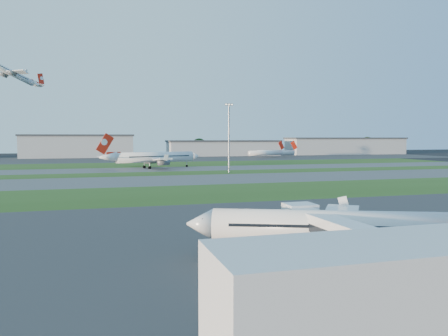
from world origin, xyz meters
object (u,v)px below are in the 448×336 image
object	(u,v)px
jet_bridge	(360,242)
mini_jet_near	(266,153)
airliner_parked	(345,228)
airliner_taxiing	(155,157)
light_mast_centre	(229,133)
mini_jet_far	(276,152)

from	to	relation	value
jet_bridge	mini_jet_near	bearing A→B (deg)	70.45
airliner_parked	airliner_taxiing	xyz separation A→B (m)	(-1.77, 146.86, 0.99)
airliner_parked	mini_jet_near	world-z (taller)	airliner_parked
mini_jet_near	light_mast_centre	size ratio (longest dim) A/B	1.08
airliner_parked	airliner_taxiing	distance (m)	146.87
airliner_parked	mini_jet_near	xyz separation A→B (m)	(79.43, 224.34, -0.41)
jet_bridge	airliner_parked	xyz separation A→B (m)	(2.68, 6.88, -0.31)
airliner_parked	light_mast_centre	size ratio (longest dim) A/B	1.24
jet_bridge	mini_jet_far	size ratio (longest dim) A/B	0.94
jet_bridge	light_mast_centre	size ratio (longest dim) A/B	1.04
jet_bridge	airliner_taxiing	world-z (taller)	airliner_taxiing
jet_bridge	mini_jet_far	world-z (taller)	mini_jet_far
jet_bridge	light_mast_centre	distance (m)	126.17
mini_jet_far	light_mast_centre	world-z (taller)	light_mast_centre
mini_jet_near	mini_jet_far	world-z (taller)	same
airliner_taxiing	mini_jet_far	distance (m)	122.73
airliner_parked	mini_jet_far	size ratio (longest dim) A/B	1.12
airliner_parked	airliner_taxiing	size ratio (longest dim) A/B	0.77
airliner_taxiing	light_mast_centre	xyz separation A→B (m)	(23.90, -30.50, 10.13)
mini_jet_near	airliner_parked	bearing A→B (deg)	-125.43
airliner_parked	mini_jet_near	distance (m)	237.99
mini_jet_far	light_mast_centre	bearing A→B (deg)	-118.89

